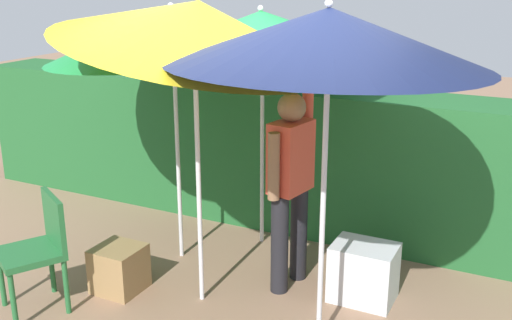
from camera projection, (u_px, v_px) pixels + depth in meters
ground_plane at (239, 306)px, 4.69m from camera, size 24.00×24.00×0.00m
hedge_row at (320, 160)px, 5.93m from camera, size 8.00×0.70×1.40m
umbrella_rainbow at (328, 37)px, 3.62m from camera, size 1.98×1.99×2.32m
umbrella_orange at (196, 26)px, 4.19m from camera, size 2.00×1.97×2.48m
umbrella_yellow at (172, 32)px, 4.91m from camera, size 2.10×2.09×2.27m
umbrella_navy at (261, 32)px, 5.22m from camera, size 2.01×2.00×2.22m
person_vendor at (291, 177)px, 4.75m from camera, size 0.28×0.56×1.88m
chair_plastic at (39, 246)px, 4.54m from camera, size 0.60×0.60×0.89m
cooler_box at (364, 273)px, 4.73m from camera, size 0.49×0.37×0.46m
crate_cardboard at (119, 269)px, 4.88m from camera, size 0.36×0.36×0.37m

